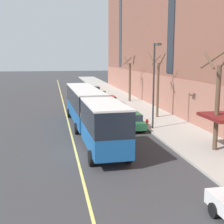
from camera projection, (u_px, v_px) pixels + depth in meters
ground_plane at (87, 152)px, 22.47m from camera, size 260.00×260.00×0.00m
sidewalk at (185, 135)px, 26.99m from camera, size 5.22×160.00×0.15m
city_bus at (90, 110)px, 27.67m from camera, size 3.30×19.74×3.73m
parked_car_green_0 at (132, 121)px, 29.57m from camera, size 2.06×4.69×1.56m
parked_car_green_2 at (117, 109)px, 36.25m from camera, size 1.96×4.42×1.56m
parked_car_champagne_3 at (100, 95)px, 49.48m from camera, size 2.03×4.45×1.56m
parked_car_darkgray_4 at (95, 91)px, 55.64m from camera, size 1.95×4.43×1.56m
parked_car_red_5 at (109, 102)px, 42.19m from camera, size 2.04×4.32×1.56m
street_tree_mid_block at (217, 100)px, 22.03m from camera, size 1.93×1.76×7.38m
street_tree_far_uptown at (158, 86)px, 34.27m from camera, size 1.61×1.71×7.21m
street_tree_far_downtown at (130, 79)px, 46.58m from camera, size 1.61×1.68×6.93m
street_lamp at (155, 78)px, 28.38m from camera, size 0.36×1.48×7.85m
fire_hydrant at (147, 121)px, 30.76m from camera, size 0.42×0.24×0.72m
lane_centerline at (73, 142)px, 25.21m from camera, size 0.16×140.00×0.01m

